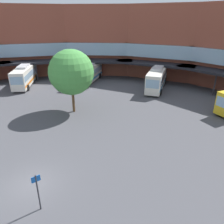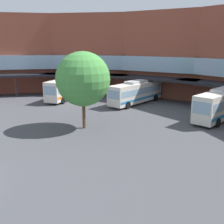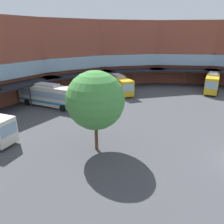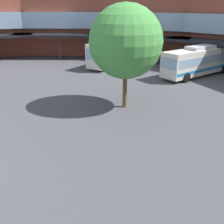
% 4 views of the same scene
% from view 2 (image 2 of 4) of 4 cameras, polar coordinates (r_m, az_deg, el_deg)
% --- Properties ---
extents(station_building, '(84.47, 46.85, 14.74)m').
position_cam_2_polar(station_building, '(32.58, 13.77, 9.52)').
color(station_building, brown).
rests_on(station_building, ground).
extents(bus_0, '(3.98, 11.54, 3.94)m').
position_cam_2_polar(bus_0, '(37.62, 21.74, 1.61)').
color(bus_0, silver).
rests_on(bus_0, ground).
extents(bus_2, '(7.73, 10.26, 3.87)m').
position_cam_2_polar(bus_2, '(48.18, -9.30, 4.92)').
color(bus_2, silver).
rests_on(bus_2, ground).
extents(bus_5, '(4.76, 11.48, 3.67)m').
position_cam_2_polar(bus_5, '(44.19, 4.96, 4.11)').
color(bus_5, silver).
rests_on(bus_5, ground).
extents(plaza_tree, '(6.01, 6.01, 8.61)m').
position_cam_2_polar(plaza_tree, '(30.66, -5.98, 6.75)').
color(plaza_tree, brown).
rests_on(plaza_tree, ground).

